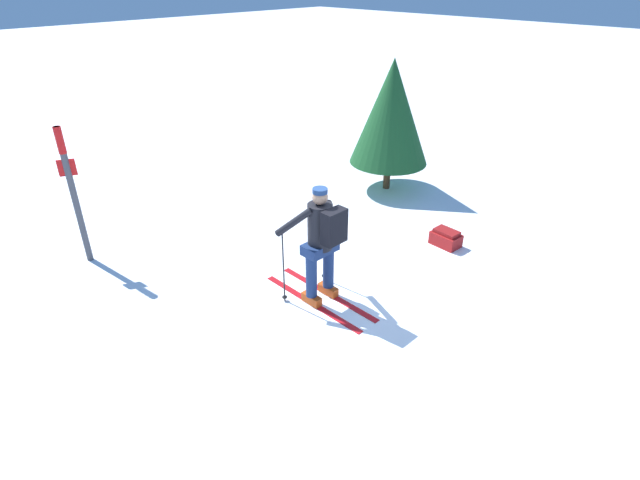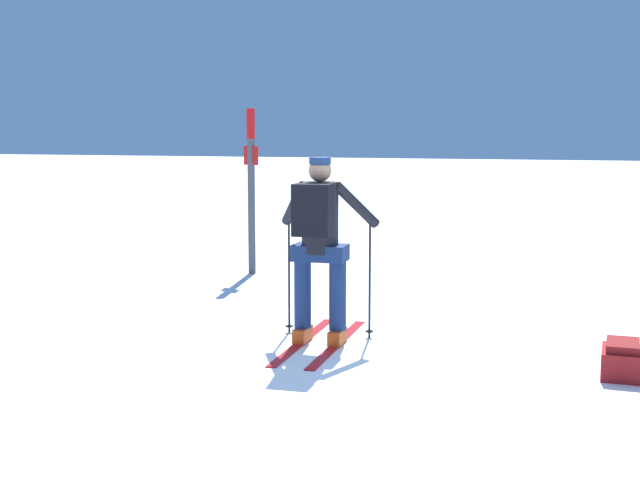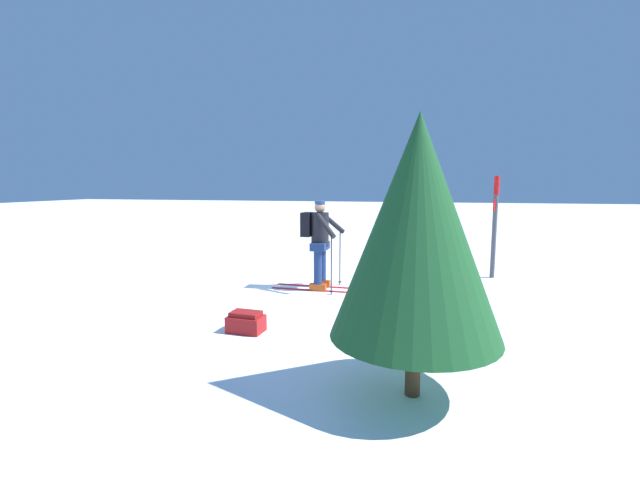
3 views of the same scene
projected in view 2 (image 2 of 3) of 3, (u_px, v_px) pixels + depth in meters
name	position (u px, v px, depth m)	size (l,w,h in m)	color
ground_plane	(347.00, 358.00, 7.36)	(80.00, 80.00, 0.00)	white
skier	(319.00, 239.00, 7.72)	(1.78, 0.94, 1.64)	red
dropped_backpack	(622.00, 360.00, 6.82)	(0.48, 0.34, 0.27)	maroon
trail_marker	(251.00, 178.00, 11.29)	(0.13, 0.22, 2.11)	#4C4C51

